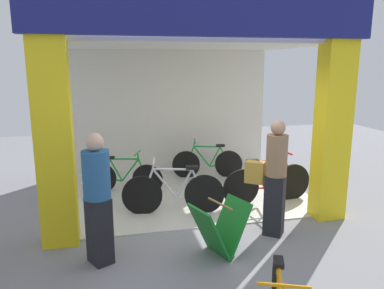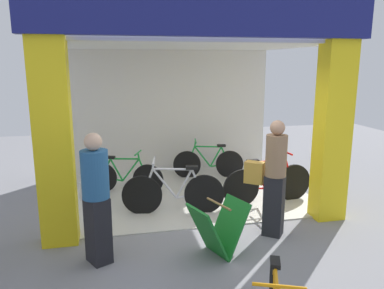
{
  "view_description": "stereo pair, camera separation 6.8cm",
  "coord_description": "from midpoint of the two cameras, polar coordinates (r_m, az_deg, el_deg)",
  "views": [
    {
      "loc": [
        -1.4,
        -5.26,
        2.51
      ],
      "look_at": [
        0.0,
        0.84,
        1.15
      ],
      "focal_mm": 35.4,
      "sensor_mm": 36.0,
      "label": 1
    },
    {
      "loc": [
        -1.33,
        -5.27,
        2.51
      ],
      "look_at": [
        0.0,
        0.84,
        1.15
      ],
      "focal_mm": 35.4,
      "sensor_mm": 36.0,
      "label": 2
    }
  ],
  "objects": [
    {
      "name": "ground_plane",
      "position": [
        5.99,
        1.51,
        -12.51
      ],
      "size": [
        17.34,
        17.34,
        0.0
      ],
      "primitive_type": "plane",
      "color": "gray",
      "rests_on": "ground"
    },
    {
      "name": "shop_facade",
      "position": [
        7.02,
        -1.67,
        7.43
      ],
      "size": [
        4.87,
        3.68,
        3.65
      ],
      "color": "beige",
      "rests_on": "ground"
    },
    {
      "name": "bicycle_inside_0",
      "position": [
        7.49,
        -10.46,
        -4.84
      ],
      "size": [
        1.45,
        0.58,
        0.84
      ],
      "color": "black",
      "rests_on": "ground"
    },
    {
      "name": "bicycle_inside_1",
      "position": [
        6.39,
        -3.08,
        -7.24
      ],
      "size": [
        1.7,
        0.47,
        0.95
      ],
      "color": "black",
      "rests_on": "ground"
    },
    {
      "name": "bicycle_inside_2",
      "position": [
        8.37,
        2.14,
        -2.77
      ],
      "size": [
        1.54,
        0.42,
        0.85
      ],
      "color": "black",
      "rests_on": "ground"
    },
    {
      "name": "bicycle_inside_3",
      "position": [
        6.99,
        11.0,
        -5.71
      ],
      "size": [
        1.74,
        0.48,
        0.96
      ],
      "color": "black",
      "rests_on": "ground"
    },
    {
      "name": "sandwich_board_sign",
      "position": [
        5.12,
        3.78,
        -12.56
      ],
      "size": [
        0.84,
        0.72,
        0.73
      ],
      "color": "#197226",
      "rests_on": "ground"
    },
    {
      "name": "pedestrian_1",
      "position": [
        5.63,
        11.83,
        -4.84
      ],
      "size": [
        0.62,
        0.55,
        1.72
      ],
      "color": "black",
      "rests_on": "ground"
    },
    {
      "name": "pedestrian_3",
      "position": [
        4.89,
        -14.48,
        -7.74
      ],
      "size": [
        0.46,
        0.57,
        1.69
      ],
      "color": "black",
      "rests_on": "ground"
    }
  ]
}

